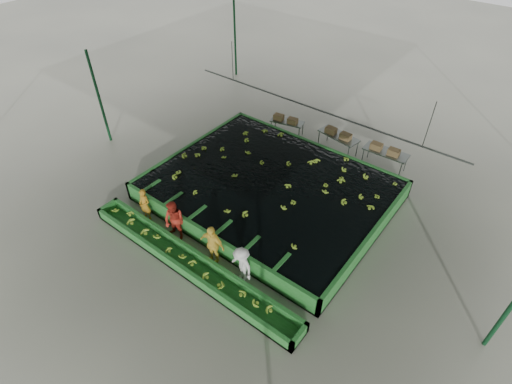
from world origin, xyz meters
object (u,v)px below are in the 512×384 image
Objects in this scene: box_stack_mid at (338,136)px; sorting_trough at (189,263)px; worker_a at (145,205)px; packing_table_left at (287,128)px; packing_table_mid at (338,143)px; worker_b at (174,221)px; box_stack_left at (285,121)px; flotation_tank at (270,190)px; worker_d at (242,265)px; packing_table_right at (384,160)px; worker_c at (212,245)px; box_stack_right at (384,152)px.

sorting_trough is at bearing -93.28° from box_stack_mid.
worker_a is at bearing 166.59° from sorting_trough.
packing_table_mid reaches higher than packing_table_left.
box_stack_left is (-0.96, 9.13, -0.10)m from worker_b.
packing_table_mid reaches higher than flotation_tank.
packing_table_right is (1.21, 9.58, -0.31)m from worker_d.
worker_c is at bearing -7.96° from worker_b.
worker_d is (3.44, 0.00, -0.12)m from worker_b.
packing_table_right is 0.50m from box_stack_right.
flotation_tank is 4.59m from worker_b.
worker_b is 9.61m from box_stack_mid.
box_stack_mid is at bearing 83.02° from worker_c.
worker_c reaches higher than worker_a.
packing_table_left is at bearing -176.24° from packing_table_right.
flotation_tank is 5.45m from box_stack_left.
worker_a is 1.08× the size of box_stack_mid.
packing_table_mid is at bearing -179.20° from box_stack_right.
box_stack_right reaches higher than flotation_tank.
flotation_tank is at bearing -62.72° from box_stack_left.
sorting_trough is at bearing -35.55° from worker_b.
worker_d is 9.57m from packing_table_mid.
worker_d is at bearing -7.96° from worker_b.
packing_table_right is 2.59m from box_stack_mid.
box_stack_mid is 1.00× the size of box_stack_right.
worker_d is 1.18× the size of box_stack_left.
worker_a is at bearing -95.77° from packing_table_left.
packing_table_left is at bearing 77.31° from worker_a.
worker_a is 1.08× the size of box_stack_right.
packing_table_mid is at bearing 83.68° from box_stack_mid.
worker_b is 1.35× the size of box_stack_left.
packing_table_left is (-2.42, 4.92, -0.04)m from flotation_tank.
flotation_tank is 4.72m from worker_d.
worker_d is at bearing -64.28° from box_stack_left.
box_stack_mid is (-0.01, -0.10, 0.49)m from packing_table_mid.
worker_d reaches higher than sorting_trough.
flotation_tank is 5.14m from box_stack_mid.
sorting_trough is 6.51× the size of worker_a.
sorting_trough is 6.23× the size of worker_d.
box_stack_right is at bearing 56.26° from worker_b.
worker_b is 10.66m from packing_table_right.
box_stack_right is at bearing 3.87° from box_stack_left.
box_stack_mid is at bearing 69.33° from worker_b.
sorting_trough is at bearing -75.91° from box_stack_left.
flotation_tank is at bearing 45.11° from worker_a.
worker_b reaches higher than box_stack_mid.
packing_table_right reaches higher than flotation_tank.
box_stack_right is at bearing 59.56° from flotation_tank.
packing_table_mid is at bearing 83.45° from flotation_tank.
worker_b reaches higher than packing_table_right.
packing_table_right is 1.51× the size of box_stack_right.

